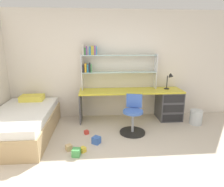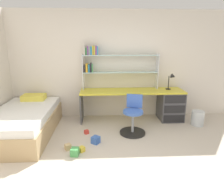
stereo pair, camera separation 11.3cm
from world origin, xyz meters
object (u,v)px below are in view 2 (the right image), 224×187
object	(u,v)px
bookshelf_hutch	(109,63)
toy_block_red_3	(86,132)
toy_block_natural_2	(68,147)
desk	(159,103)
swivel_chair	(133,119)
toy_block_green_1	(75,152)
bed_platform	(24,122)
toy_block_yellow_0	(82,149)
desk_lamp	(172,79)
toy_block_blue_4	(96,140)
waste_bin	(198,118)

from	to	relation	value
bookshelf_hutch	toy_block_red_3	size ratio (longest dim) A/B	22.82
toy_block_natural_2	desk	bearing A→B (deg)	33.60
swivel_chair	toy_block_green_1	bearing A→B (deg)	-143.62
bookshelf_hutch	swivel_chair	size ratio (longest dim) A/B	2.27
toy_block_green_1	bed_platform	bearing A→B (deg)	143.34
bed_platform	toy_block_yellow_0	bearing A→B (deg)	-30.51
desk_lamp	toy_block_natural_2	xyz separation A→B (m)	(-2.21, -1.31, -0.93)
toy_block_natural_2	toy_block_blue_4	bearing A→B (deg)	22.46
waste_bin	toy_block_blue_4	world-z (taller)	waste_bin
waste_bin	toy_block_blue_4	distance (m)	2.36
desk	toy_block_natural_2	bearing A→B (deg)	-146.40
desk	toy_block_blue_4	distance (m)	1.87
bookshelf_hutch	waste_bin	distance (m)	2.33
desk	swivel_chair	xyz separation A→B (m)	(-0.72, -0.69, -0.11)
swivel_chair	bed_platform	xyz separation A→B (m)	(-2.18, 0.03, -0.04)
desk_lamp	toy_block_blue_4	size ratio (longest dim) A/B	2.96
desk	toy_block_natural_2	xyz separation A→B (m)	(-1.94, -1.29, -0.37)
bed_platform	toy_block_blue_4	xyz separation A→B (m)	(1.43, -0.44, -0.20)
desk_lamp	waste_bin	size ratio (longest dim) A/B	1.18
toy_block_yellow_0	toy_block_red_3	xyz separation A→B (m)	(0.03, 0.67, -0.01)
toy_block_yellow_0	toy_block_natural_2	distance (m)	0.26
desk	toy_block_natural_2	size ratio (longest dim) A/B	24.41
bookshelf_hutch	toy_block_blue_4	xyz separation A→B (m)	(-0.31, -1.27, -1.27)
bed_platform	toy_block_green_1	xyz separation A→B (m)	(1.10, -0.82, -0.20)
bookshelf_hutch	bed_platform	world-z (taller)	bookshelf_hutch
bed_platform	bookshelf_hutch	bearing A→B (deg)	25.64
toy_block_red_3	waste_bin	bearing A→B (deg)	7.27
bed_platform	toy_block_green_1	world-z (taller)	bed_platform
bed_platform	toy_block_red_3	distance (m)	1.26
toy_block_natural_2	swivel_chair	bearing A→B (deg)	26.25
bookshelf_hutch	swivel_chair	world-z (taller)	bookshelf_hutch
swivel_chair	toy_block_blue_4	xyz separation A→B (m)	(-0.75, -0.41, -0.24)
bed_platform	toy_block_green_1	size ratio (longest dim) A/B	15.30
swivel_chair	toy_block_yellow_0	size ratio (longest dim) A/B	8.85
swivel_chair	toy_block_yellow_0	xyz separation A→B (m)	(-0.97, -0.68, -0.26)
bed_platform	toy_block_blue_4	size ratio (longest dim) A/B	14.94
bookshelf_hutch	swivel_chair	distance (m)	1.42
desk	toy_block_blue_4	bearing A→B (deg)	-143.32
swivel_chair	toy_block_natural_2	bearing A→B (deg)	-153.75
desk_lamp	toy_block_green_1	bearing A→B (deg)	-144.10
toy_block_yellow_0	toy_block_blue_4	xyz separation A→B (m)	(0.23, 0.27, 0.02)
toy_block_natural_2	toy_block_red_3	bearing A→B (deg)	65.10
desk_lamp	toy_block_natural_2	bearing A→B (deg)	-149.43
toy_block_natural_2	toy_block_yellow_0	bearing A→B (deg)	-17.97
swivel_chair	toy_block_blue_4	world-z (taller)	swivel_chair
swivel_chair	toy_block_yellow_0	distance (m)	1.22
bookshelf_hutch	toy_block_natural_2	xyz separation A→B (m)	(-0.78, -1.46, -1.29)
toy_block_red_3	desk_lamp	bearing A→B (deg)	20.28
waste_bin	bed_platform	bearing A→B (deg)	-175.76
toy_block_yellow_0	toy_block_green_1	size ratio (longest dim) A/B	0.69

